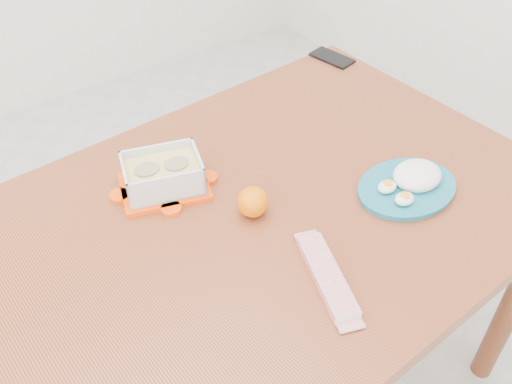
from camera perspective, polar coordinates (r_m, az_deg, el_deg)
ground at (r=1.84m, az=-8.50°, el=-18.35°), size 3.50×3.50×0.00m
dining_table at (r=1.27m, az=-0.00°, el=-5.01°), size 1.36×0.96×0.75m
food_container at (r=1.25m, az=-9.29°, el=1.68°), size 0.22×0.19×0.08m
orange_fruit at (r=1.18m, az=-0.32°, el=-0.99°), size 0.07×0.07×0.07m
rice_plate at (r=1.29m, az=15.21°, el=0.97°), size 0.24×0.24×0.06m
candy_bar at (r=1.09m, az=7.12°, el=-8.31°), size 0.11×0.21×0.02m
smartphone at (r=1.76m, az=7.61°, el=13.16°), size 0.09×0.14×0.01m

